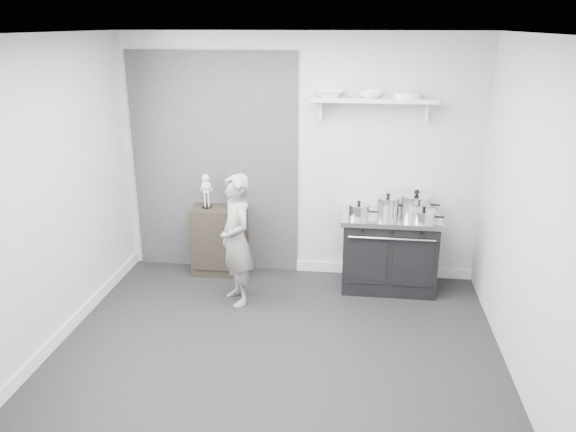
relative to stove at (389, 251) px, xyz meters
name	(u,v)px	position (x,y,z in m)	size (l,w,h in m)	color
ground	(275,353)	(-1.04, -1.48, -0.42)	(4.00, 4.00, 0.00)	black
room_shell	(265,169)	(-1.13, -1.33, 1.22)	(4.02, 3.62, 2.71)	beige
wall_shelf	(374,101)	(-0.24, 0.20, 1.59)	(1.30, 0.26, 0.24)	silver
stove	(389,251)	(0.00, 0.00, 0.00)	(1.04, 0.65, 0.84)	black
side_cabinet	(220,240)	(-1.92, 0.13, -0.02)	(0.61, 0.36, 0.79)	black
child	(236,240)	(-1.57, -0.55, 0.26)	(0.50, 0.33, 1.37)	gray
pot_front_left	(359,210)	(-0.34, -0.11, 0.49)	(0.31, 0.23, 0.18)	silver
pot_back_left	(388,204)	(-0.04, 0.12, 0.50)	(0.33, 0.25, 0.21)	silver
pot_back_right	(416,203)	(0.26, 0.13, 0.51)	(0.42, 0.33, 0.25)	silver
pot_front_right	(424,216)	(0.32, -0.16, 0.48)	(0.33, 0.24, 0.16)	silver
skeleton_full	(206,188)	(-2.05, 0.13, 0.60)	(0.12, 0.08, 0.45)	beige
skeleton_torso	(231,192)	(-1.77, 0.13, 0.57)	(0.11, 0.07, 0.39)	beige
bowl_large	(330,93)	(-0.69, 0.19, 1.66)	(0.31, 0.31, 0.08)	white
bowl_small	(370,94)	(-0.27, 0.19, 1.66)	(0.24, 0.24, 0.07)	white
plate_stack	(407,95)	(0.10, 0.19, 1.65)	(0.26, 0.26, 0.06)	white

